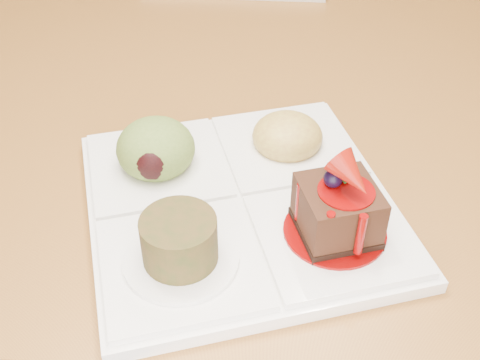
{
  "coord_description": "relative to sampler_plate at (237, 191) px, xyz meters",
  "views": [
    {
      "loc": [
        0.09,
        -1.13,
        1.11
      ],
      "look_at": [
        0.08,
        -0.75,
        0.79
      ],
      "focal_mm": 45.0,
      "sensor_mm": 36.0,
      "label": 1
    }
  ],
  "objects": [
    {
      "name": "ground",
      "position": [
        -0.07,
        0.74,
        -0.77
      ],
      "size": [
        6.0,
        6.0,
        0.0
      ],
      "primitive_type": "plane",
      "color": "brown"
    },
    {
      "name": "sampler_plate",
      "position": [
        0.0,
        0.0,
        0.0
      ],
      "size": [
        0.32,
        0.32,
        0.1
      ],
      "rotation": [
        0.0,
        0.0,
        0.28
      ],
      "color": "white",
      "rests_on": "dining_table"
    }
  ]
}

